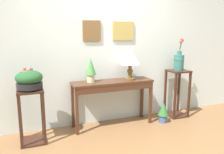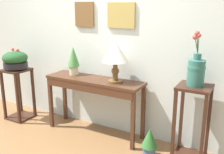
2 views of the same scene
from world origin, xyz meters
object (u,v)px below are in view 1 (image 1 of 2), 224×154
pedestal_stand_left (32,116)px  potted_plant_floor (163,111)px  planter_bowl_wide_left (29,80)px  flower_vase_tall_right (179,60)px  potted_plant_on_console (91,69)px  pedestal_stand_right (177,93)px  table_lamp (130,58)px  console_table (113,88)px

pedestal_stand_left → potted_plant_floor: (2.18, -0.05, -0.19)m
planter_bowl_wide_left → flower_vase_tall_right: flower_vase_tall_right is taller
potted_plant_on_console → pedestal_stand_right: 1.75m
potted_plant_on_console → potted_plant_floor: (1.24, -0.24, -0.80)m
table_lamp → pedestal_stand_left: (-1.61, -0.16, -0.75)m
planter_bowl_wide_left → pedestal_stand_right: 2.64m
console_table → planter_bowl_wide_left: 1.33m
table_lamp → pedestal_stand_right: (0.98, -0.01, -0.70)m
console_table → potted_plant_on_console: 0.49m
flower_vase_tall_right → pedestal_stand_right: bearing=78.1°
pedestal_stand_right → potted_plant_floor: size_ratio=2.43×
table_lamp → planter_bowl_wide_left: (-1.61, -0.16, -0.21)m
potted_plant_on_console → potted_plant_floor: potted_plant_on_console is taller
potted_plant_on_console → flower_vase_tall_right: size_ratio=0.67×
flower_vase_tall_right → potted_plant_floor: size_ratio=1.62×
table_lamp → potted_plant_floor: 1.11m
console_table → potted_plant_on_console: potted_plant_on_console is taller
potted_plant_floor → planter_bowl_wide_left: bearing=178.7°
pedestal_stand_left → planter_bowl_wide_left: planter_bowl_wide_left is taller
table_lamp → planter_bowl_wide_left: 1.64m
planter_bowl_wide_left → console_table: bearing=5.8°
console_table → flower_vase_tall_right: 1.36m
pedestal_stand_left → planter_bowl_wide_left: size_ratio=2.16×
table_lamp → planter_bowl_wide_left: table_lamp is taller
console_table → potted_plant_floor: console_table is taller
planter_bowl_wide_left → pedestal_stand_right: bearing=3.1°
console_table → pedestal_stand_left: size_ratio=1.71×
table_lamp → pedestal_stand_left: table_lamp is taller
table_lamp → pedestal_stand_right: bearing=-0.8°
potted_plant_on_console → flower_vase_tall_right: 1.66m
console_table → pedestal_stand_right: size_ratio=1.53×
potted_plant_floor → pedestal_stand_right: bearing=25.0°
table_lamp → flower_vase_tall_right: (0.98, -0.01, -0.08)m
console_table → pedestal_stand_right: bearing=0.5°
pedestal_stand_right → flower_vase_tall_right: size_ratio=1.50×
pedestal_stand_right → potted_plant_on_console: bearing=178.2°
table_lamp → potted_plant_on_console: table_lamp is taller
pedestal_stand_right → potted_plant_floor: pedestal_stand_right is taller
console_table → pedestal_stand_left: pedestal_stand_left is taller
pedestal_stand_right → flower_vase_tall_right: bearing=-101.9°
potted_plant_on_console → planter_bowl_wide_left: 0.96m
potted_plant_floor → flower_vase_tall_right: bearing=24.9°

